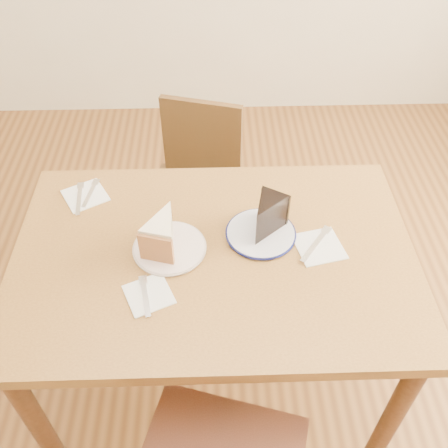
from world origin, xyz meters
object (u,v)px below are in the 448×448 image
Objects in this scene: table at (214,273)px; plate_cream at (170,248)px; chair_far at (195,190)px; plate_navy at (261,233)px; carrot_cake at (164,231)px; chocolate_cake at (265,219)px.

table is 5.71× the size of plate_cream.
plate_navy is (0.22, -0.55, 0.30)m from chair_far.
carrot_cake is 0.30m from chocolate_cake.
table is 0.24m from chocolate_cake.
plate_cream is 1.02× the size of plate_navy.
plate_cream is 1.53× the size of carrot_cake.
chair_far is (-0.07, 0.62, -0.20)m from table.
chair_far is 0.69m from carrot_cake.
chair_far is at bearing 98.92° from carrot_cake.
carrot_cake reaches higher than table.
carrot_cake is at bearing -173.27° from plate_navy.
chocolate_cake reaches higher than carrot_cake.
carrot_cake reaches higher than plate_navy.
table is at bearing 2.76° from carrot_cake.
carrot_cake is (-0.14, 0.03, 0.16)m from table.
carrot_cake is at bearing 167.08° from table.
chocolate_cake is at bearing 23.55° from table.
carrot_cake reaches higher than chair_far.
plate_cream is 0.28m from plate_navy.
chair_far is 3.86× the size of plate_cream.
chocolate_cake is (0.23, -0.55, 0.36)m from chair_far.
chocolate_cake is (0.01, 0.00, 0.06)m from plate_navy.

